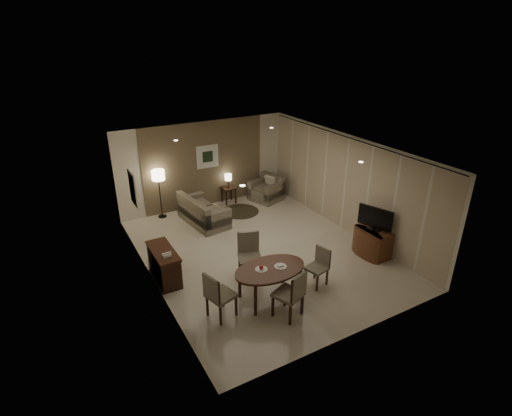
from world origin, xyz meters
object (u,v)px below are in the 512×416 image
chair_far (250,258)px  armchair (266,188)px  chair_left (221,295)px  chair_right (317,268)px  console_desk (164,265)px  dining_table (270,283)px  tv_cabinet (373,242)px  sofa (204,210)px  side_table (229,195)px  floor_lamp (160,194)px  chair_near (288,293)px

chair_far → armchair: 4.59m
chair_left → chair_right: (2.28, -0.06, -0.07)m
console_desk → dining_table: bearing=-46.0°
tv_cabinet → sofa: sofa is taller
side_table → chair_far: bearing=-109.5°
chair_left → armchair: bearing=-54.7°
chair_far → sofa: chair_far is taller
console_desk → chair_right: 3.42m
tv_cabinet → armchair: size_ratio=0.98×
tv_cabinet → chair_far: 3.24m
dining_table → floor_lamp: bearing=98.8°
chair_near → chair_left: size_ratio=1.03×
chair_left → sofa: (1.31, 4.07, -0.10)m
sofa → tv_cabinet: bearing=-149.1°
chair_far → side_table: bearing=90.1°
chair_near → chair_far: size_ratio=0.98×
sofa → floor_lamp: floor_lamp is taller
dining_table → floor_lamp: (-0.78, 5.04, 0.38)m
chair_left → side_table: chair_left is taller
chair_far → console_desk: bearing=171.7°
tv_cabinet → side_table: size_ratio=1.68×
tv_cabinet → side_table: tv_cabinet is taller
chair_far → side_table: chair_far is taller
chair_left → side_table: (2.59, 5.04, -0.24)m
armchair → chair_left: bearing=-57.5°
chair_right → sofa: 4.24m
console_desk → tv_cabinet: console_desk is taller
armchair → floor_lamp: 3.47m
chair_far → floor_lamp: size_ratio=0.71×
sofa → side_table: 1.61m
tv_cabinet → armchair: (-0.53, 4.34, 0.06)m
sofa → side_table: bearing=-60.4°
console_desk → sofa: size_ratio=0.70×
armchair → chair_far: bearing=-53.7°
chair_right → armchair: 4.93m
chair_left → console_desk: bearing=2.5°
console_desk → sofa: bearing=50.1°
armchair → floor_lamp: size_ratio=0.62×
console_desk → side_table: (3.18, 3.24, -0.11)m
sofa → floor_lamp: size_ratio=1.16×
armchair → side_table: 1.26m
chair_left → chair_far: bearing=-67.2°
console_desk → chair_far: chair_far is taller
dining_table → chair_right: 1.16m
chair_left → sofa: bearing=-33.5°
chair_near → side_table: bearing=-126.0°
tv_cabinet → chair_left: size_ratio=0.89×
console_desk → armchair: (4.36, 2.84, 0.03)m
console_desk → chair_far: bearing=-27.9°
sofa → floor_lamp: 1.42m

